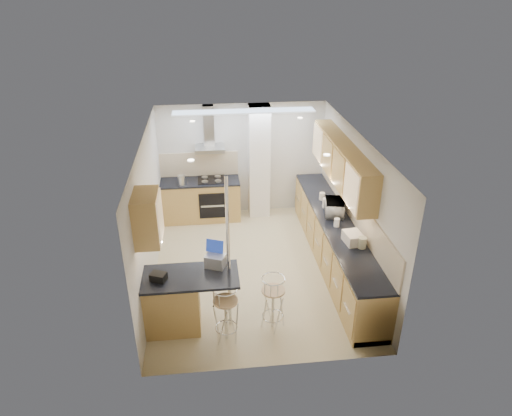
{
  "coord_description": "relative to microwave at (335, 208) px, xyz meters",
  "views": [
    {
      "loc": [
        -0.76,
        -7.02,
        4.84
      ],
      "look_at": [
        0.06,
        0.2,
        1.15
      ],
      "focal_mm": 32.0,
      "sensor_mm": 36.0,
      "label": 1
    }
  ],
  "objects": [
    {
      "name": "bread_bin",
      "position": [
        0.04,
        -1.02,
        -0.05
      ],
      "size": [
        0.31,
        0.37,
        0.18
      ],
      "primitive_type": "cube",
      "rotation": [
        0.0,
        0.0,
        0.13
      ],
      "color": "silver",
      "rests_on": "right_counter"
    },
    {
      "name": "jar_d",
      "position": [
        -0.08,
        -0.45,
        -0.06
      ],
      "size": [
        0.13,
        0.13,
        0.15
      ],
      "primitive_type": "cylinder",
      "rotation": [
        0.0,
        0.0,
        0.37
      ],
      "color": "silver",
      "rests_on": "right_counter"
    },
    {
      "name": "jar_c",
      "position": [
        0.14,
        -1.19,
        -0.05
      ],
      "size": [
        0.15,
        0.15,
        0.19
      ],
      "primitive_type": "cylinder",
      "rotation": [
        0.0,
        0.0,
        0.08
      ],
      "color": "beige",
      "rests_on": "right_counter"
    },
    {
      "name": "bar_stool_end",
      "position": [
        -1.41,
        -1.85,
        -0.6
      ],
      "size": [
        0.48,
        0.48,
        0.92
      ],
      "primitive_type": null,
      "rotation": [
        0.0,
        0.0,
        1.2
      ],
      "color": "tan",
      "rests_on": "ground"
    },
    {
      "name": "peninsula",
      "position": [
        -2.64,
        -1.7,
        -0.58
      ],
      "size": [
        1.47,
        0.72,
        0.94
      ],
      "color": "tan",
      "rests_on": "ground"
    },
    {
      "name": "bar_stool_near",
      "position": [
        -2.12,
        -2.03,
        -0.59
      ],
      "size": [
        0.49,
        0.49,
        0.93
      ],
      "primitive_type": null,
      "rotation": [
        0.0,
        0.0,
        0.38
      ],
      "color": "tan",
      "rests_on": "ground"
    },
    {
      "name": "laptop",
      "position": [
        -2.24,
        -1.49,
        -0.02
      ],
      "size": [
        0.35,
        0.31,
        0.2
      ],
      "primitive_type": "cube",
      "rotation": [
        0.0,
        0.0,
        -0.39
      ],
      "color": "#A1A4A9",
      "rests_on": "peninsula"
    },
    {
      "name": "microwave",
      "position": [
        0.0,
        0.0,
        0.0
      ],
      "size": [
        0.43,
        0.55,
        0.28
      ],
      "primitive_type": "imported",
      "rotation": [
        0.0,
        0.0,
        1.38
      ],
      "color": "silver",
      "rests_on": "right_counter"
    },
    {
      "name": "ground",
      "position": [
        -1.52,
        -0.25,
        -1.06
      ],
      "size": [
        4.8,
        4.8,
        0.0
      ],
      "primitive_type": "plane",
      "color": "beige",
      "rests_on": "ground"
    },
    {
      "name": "back_counter",
      "position": [
        -2.47,
        1.85,
        -0.6
      ],
      "size": [
        1.7,
        0.63,
        0.92
      ],
      "color": "tan",
      "rests_on": "ground"
    },
    {
      "name": "kettle",
      "position": [
        -2.84,
        1.67,
        -0.03
      ],
      "size": [
        0.16,
        0.16,
        0.22
      ],
      "primitive_type": "cylinder",
      "color": "#B3B6B8",
      "rests_on": "back_counter"
    },
    {
      "name": "jar_a",
      "position": [
        -0.09,
        0.31,
        -0.05
      ],
      "size": [
        0.14,
        0.14,
        0.18
      ],
      "primitive_type": "cylinder",
      "rotation": [
        0.0,
        0.0,
        -0.16
      ],
      "color": "silver",
      "rests_on": "right_counter"
    },
    {
      "name": "jar_b",
      "position": [
        -0.07,
        0.64,
        -0.07
      ],
      "size": [
        0.12,
        0.12,
        0.15
      ],
      "primitive_type": "cylinder",
      "rotation": [
        0.0,
        0.0,
        -0.13
      ],
      "color": "silver",
      "rests_on": "right_counter"
    },
    {
      "name": "right_counter",
      "position": [
        -0.02,
        -0.25,
        -0.6
      ],
      "size": [
        0.63,
        4.4,
        0.92
      ],
      "color": "tan",
      "rests_on": "ground"
    },
    {
      "name": "bag",
      "position": [
        -3.06,
        -1.76,
        -0.06
      ],
      "size": [
        0.26,
        0.23,
        0.12
      ],
      "primitive_type": "cube",
      "rotation": [
        0.0,
        0.0,
        -0.39
      ],
      "color": "black",
      "rests_on": "peninsula"
    },
    {
      "name": "room_shell",
      "position": [
        -1.19,
        0.13,
        0.48
      ],
      "size": [
        3.64,
        4.84,
        2.51
      ],
      "color": "silver",
      "rests_on": "ground"
    }
  ]
}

